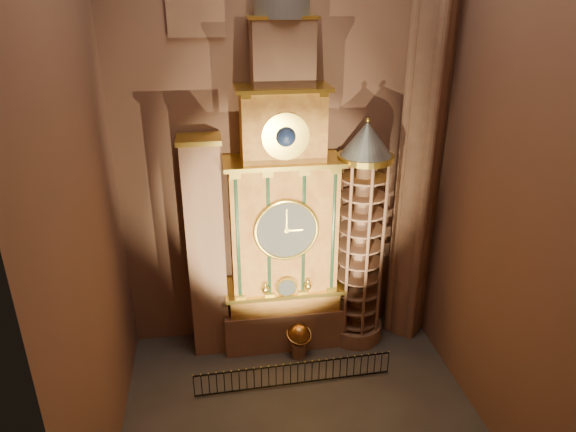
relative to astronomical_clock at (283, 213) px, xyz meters
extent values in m
plane|color=#383330|center=(0.00, -4.96, -6.68)|extent=(14.00, 14.00, 0.00)
plane|color=brown|center=(0.00, 1.04, 4.32)|extent=(22.00, 0.00, 22.00)
plane|color=brown|center=(-7.00, -4.96, 4.32)|extent=(0.00, 22.00, 22.00)
plane|color=brown|center=(7.00, -4.96, 4.32)|extent=(0.00, 22.00, 22.00)
cube|color=#8C634C|center=(0.00, 0.04, -5.68)|extent=(5.60, 2.20, 2.00)
cube|color=brown|center=(0.00, 0.04, -4.18)|extent=(5.00, 2.00, 1.00)
cube|color=yellow|center=(0.00, -0.01, -3.63)|extent=(5.40, 2.30, 0.18)
cube|color=brown|center=(0.00, 0.04, -0.68)|extent=(4.60, 2.00, 6.00)
cylinder|color=black|center=(-2.05, -0.82, -0.68)|extent=(0.32, 0.32, 5.60)
cylinder|color=black|center=(-0.75, -0.82, -0.68)|extent=(0.32, 0.32, 5.60)
cylinder|color=black|center=(0.75, -0.82, -0.68)|extent=(0.32, 0.32, 5.60)
cylinder|color=black|center=(2.05, -0.82, -0.68)|extent=(0.32, 0.32, 5.60)
cube|color=yellow|center=(0.00, -0.01, 2.37)|extent=(5.00, 2.25, 0.18)
cylinder|color=#2D3033|center=(0.00, -0.97, -0.38)|extent=(2.60, 0.12, 2.60)
torus|color=yellow|center=(0.00, -1.02, -0.38)|extent=(2.80, 0.16, 2.80)
cylinder|color=yellow|center=(0.00, -1.12, -3.08)|extent=(0.90, 0.10, 0.90)
sphere|color=yellow|center=(-0.95, -1.07, -3.13)|extent=(0.36, 0.36, 0.36)
sphere|color=yellow|center=(0.95, -1.07, -3.13)|extent=(0.36, 0.36, 0.36)
cube|color=brown|center=(0.00, 0.04, 3.82)|extent=(3.40, 1.80, 3.00)
sphere|color=#0C173C|center=(0.00, -0.87, 3.62)|extent=(0.80, 0.80, 0.80)
cube|color=yellow|center=(0.00, -0.01, 5.37)|extent=(3.80, 2.00, 0.15)
cube|color=#8C634C|center=(0.00, 0.04, 6.62)|extent=(2.40, 1.60, 2.60)
cube|color=#8C634C|center=(-3.40, 0.04, -1.68)|extent=(1.60, 1.40, 10.00)
cube|color=yellow|center=(-3.40, -0.38, -3.68)|extent=(1.35, 0.10, 2.10)
cube|color=#461912|center=(-3.40, -0.44, -3.68)|extent=(1.05, 0.04, 1.75)
cube|color=yellow|center=(-3.40, -0.38, -1.08)|extent=(1.35, 0.10, 2.10)
cube|color=#461912|center=(-3.40, -0.44, -1.08)|extent=(1.05, 0.04, 1.75)
cube|color=yellow|center=(-3.40, -0.38, 1.52)|extent=(1.35, 0.10, 2.10)
cube|color=#461912|center=(-3.40, -0.44, 1.52)|extent=(1.05, 0.04, 1.75)
cube|color=yellow|center=(-3.40, 0.04, 3.42)|extent=(1.80, 1.60, 0.20)
cylinder|color=#8C634C|center=(3.50, -0.26, -6.28)|extent=(2.50, 2.50, 0.80)
cylinder|color=#8C634C|center=(3.50, -0.26, -1.78)|extent=(0.70, 0.70, 8.20)
cylinder|color=yellow|center=(3.50, -0.26, 2.42)|extent=(2.40, 2.40, 0.25)
cone|color=slate|center=(3.50, -0.26, 3.22)|extent=(2.30, 2.30, 1.50)
sphere|color=yellow|center=(3.50, -0.26, 4.02)|extent=(0.20, 0.20, 0.20)
cylinder|color=#8C634C|center=(6.10, 0.04, 4.32)|extent=(1.60, 1.60, 22.00)
cylinder|color=#8C634C|center=(6.90, 0.04, 4.32)|extent=(0.44, 0.44, 22.00)
cylinder|color=#8C634C|center=(5.30, 0.04, 4.32)|extent=(0.44, 0.44, 22.00)
cylinder|color=#8C634C|center=(6.10, 0.84, 4.32)|extent=(0.44, 0.44, 22.00)
cylinder|color=#8C634C|center=(6.10, -0.76, 4.32)|extent=(0.44, 0.44, 22.00)
cylinder|color=#8C634C|center=(0.52, -1.36, -6.30)|extent=(0.64, 0.64, 0.75)
sphere|color=#B37432|center=(0.52, -1.36, -5.45)|extent=(0.96, 0.96, 0.96)
torus|color=#B37432|center=(0.52, -1.36, -5.45)|extent=(1.46, 1.42, 0.52)
cube|color=black|center=(-0.02, -3.26, -5.56)|extent=(8.41, 0.28, 0.05)
cube|color=black|center=(-0.02, -3.26, -6.58)|extent=(8.41, 0.28, 0.05)
camera|label=1|loc=(-2.93, -20.36, 8.75)|focal=32.00mm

